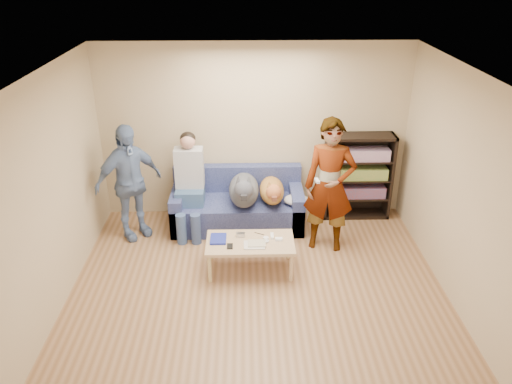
{
  "coord_description": "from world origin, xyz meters",
  "views": [
    {
      "loc": [
        -0.14,
        -4.46,
        3.69
      ],
      "look_at": [
        0.0,
        1.2,
        0.95
      ],
      "focal_mm": 35.0,
      "sensor_mm": 36.0,
      "label": 1
    }
  ],
  "objects_px": {
    "camera_silver": "(241,235)",
    "sofa": "(238,207)",
    "person_standing_left": "(129,183)",
    "person_seated": "(189,180)",
    "coffee_table": "(250,245)",
    "notebook_blue": "(218,239)",
    "dog_tan": "(272,191)",
    "dog_gray": "(244,190)",
    "person_standing_right": "(330,186)",
    "bookshelf": "(358,174)"
  },
  "relations": [
    {
      "from": "person_seated",
      "to": "person_standing_left",
      "type": "bearing_deg",
      "value": -167.48
    },
    {
      "from": "person_standing_right",
      "to": "person_seated",
      "type": "bearing_deg",
      "value": 175.91
    },
    {
      "from": "person_standing_right",
      "to": "coffee_table",
      "type": "bearing_deg",
      "value": -140.59
    },
    {
      "from": "person_standing_right",
      "to": "camera_silver",
      "type": "relative_size",
      "value": 16.6
    },
    {
      "from": "bookshelf",
      "to": "dog_gray",
      "type": "bearing_deg",
      "value": -165.44
    },
    {
      "from": "person_seated",
      "to": "dog_gray",
      "type": "bearing_deg",
      "value": -6.11
    },
    {
      "from": "camera_silver",
      "to": "dog_gray",
      "type": "bearing_deg",
      "value": 87.04
    },
    {
      "from": "sofa",
      "to": "coffee_table",
      "type": "bearing_deg",
      "value": -82.08
    },
    {
      "from": "sofa",
      "to": "dog_gray",
      "type": "height_order",
      "value": "dog_gray"
    },
    {
      "from": "sofa",
      "to": "camera_silver",
      "type": "bearing_deg",
      "value": -87.43
    },
    {
      "from": "person_standing_right",
      "to": "notebook_blue",
      "type": "distance_m",
      "value": 1.61
    },
    {
      "from": "person_standing_left",
      "to": "sofa",
      "type": "distance_m",
      "value": 1.61
    },
    {
      "from": "notebook_blue",
      "to": "person_seated",
      "type": "bearing_deg",
      "value": 113.12
    },
    {
      "from": "dog_gray",
      "to": "person_standing_right",
      "type": "bearing_deg",
      "value": -21.96
    },
    {
      "from": "person_standing_left",
      "to": "sofa",
      "type": "bearing_deg",
      "value": -25.96
    },
    {
      "from": "person_standing_left",
      "to": "camera_silver",
      "type": "xyz_separation_m",
      "value": [
        1.53,
        -0.79,
        -0.38
      ]
    },
    {
      "from": "sofa",
      "to": "person_seated",
      "type": "xyz_separation_m",
      "value": [
        -0.67,
        -0.13,
        0.49
      ]
    },
    {
      "from": "person_standing_left",
      "to": "bookshelf",
      "type": "xyz_separation_m",
      "value": [
        3.28,
        0.54,
        -0.15
      ]
    },
    {
      "from": "notebook_blue",
      "to": "sofa",
      "type": "xyz_separation_m",
      "value": [
        0.23,
        1.17,
        -0.15
      ]
    },
    {
      "from": "person_seated",
      "to": "bookshelf",
      "type": "relative_size",
      "value": 1.13
    },
    {
      "from": "person_standing_right",
      "to": "bookshelf",
      "type": "bearing_deg",
      "value": 68.93
    },
    {
      "from": "camera_silver",
      "to": "dog_tan",
      "type": "xyz_separation_m",
      "value": [
        0.45,
        0.93,
        0.16
      ]
    },
    {
      "from": "person_standing_right",
      "to": "dog_tan",
      "type": "distance_m",
      "value": 0.93
    },
    {
      "from": "camera_silver",
      "to": "dog_tan",
      "type": "distance_m",
      "value": 1.05
    },
    {
      "from": "sofa",
      "to": "dog_tan",
      "type": "relative_size",
      "value": 1.67
    },
    {
      "from": "sofa",
      "to": "dog_tan",
      "type": "height_order",
      "value": "dog_tan"
    },
    {
      "from": "camera_silver",
      "to": "sofa",
      "type": "distance_m",
      "value": 1.11
    },
    {
      "from": "sofa",
      "to": "coffee_table",
      "type": "distance_m",
      "value": 1.23
    },
    {
      "from": "dog_gray",
      "to": "person_standing_left",
      "type": "bearing_deg",
      "value": -176.49
    },
    {
      "from": "notebook_blue",
      "to": "bookshelf",
      "type": "distance_m",
      "value": 2.48
    },
    {
      "from": "camera_silver",
      "to": "person_seated",
      "type": "distance_m",
      "value": 1.25
    },
    {
      "from": "dog_tan",
      "to": "dog_gray",
      "type": "bearing_deg",
      "value": -173.46
    },
    {
      "from": "notebook_blue",
      "to": "person_standing_right",
      "type": "bearing_deg",
      "value": 19.08
    },
    {
      "from": "notebook_blue",
      "to": "camera_silver",
      "type": "distance_m",
      "value": 0.29
    },
    {
      "from": "bookshelf",
      "to": "dog_tan",
      "type": "bearing_deg",
      "value": -163.06
    },
    {
      "from": "dog_tan",
      "to": "bookshelf",
      "type": "xyz_separation_m",
      "value": [
        1.3,
        0.4,
        0.07
      ]
    },
    {
      "from": "person_standing_right",
      "to": "camera_silver",
      "type": "bearing_deg",
      "value": -148.04
    },
    {
      "from": "person_seated",
      "to": "coffee_table",
      "type": "relative_size",
      "value": 1.34
    },
    {
      "from": "dog_gray",
      "to": "notebook_blue",
      "type": "bearing_deg",
      "value": -108.8
    },
    {
      "from": "camera_silver",
      "to": "bookshelf",
      "type": "bearing_deg",
      "value": 37.22
    },
    {
      "from": "person_standing_left",
      "to": "notebook_blue",
      "type": "xyz_separation_m",
      "value": [
        1.25,
        -0.86,
        -0.4
      ]
    },
    {
      "from": "person_standing_right",
      "to": "camera_silver",
      "type": "xyz_separation_m",
      "value": [
        -1.17,
        -0.43,
        -0.47
      ]
    },
    {
      "from": "person_standing_left",
      "to": "person_seated",
      "type": "relative_size",
      "value": 1.13
    },
    {
      "from": "person_standing_left",
      "to": "dog_tan",
      "type": "height_order",
      "value": "person_standing_left"
    },
    {
      "from": "camera_silver",
      "to": "person_seated",
      "type": "height_order",
      "value": "person_seated"
    },
    {
      "from": "person_standing_right",
      "to": "sofa",
      "type": "relative_size",
      "value": 0.96
    },
    {
      "from": "camera_silver",
      "to": "coffee_table",
      "type": "height_order",
      "value": "camera_silver"
    },
    {
      "from": "person_seated",
      "to": "dog_tan",
      "type": "height_order",
      "value": "person_seated"
    },
    {
      "from": "person_standing_right",
      "to": "bookshelf",
      "type": "xyz_separation_m",
      "value": [
        0.58,
        0.9,
        -0.23
      ]
    },
    {
      "from": "dog_gray",
      "to": "coffee_table",
      "type": "xyz_separation_m",
      "value": [
        0.07,
        -1.01,
        -0.27
      ]
    }
  ]
}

